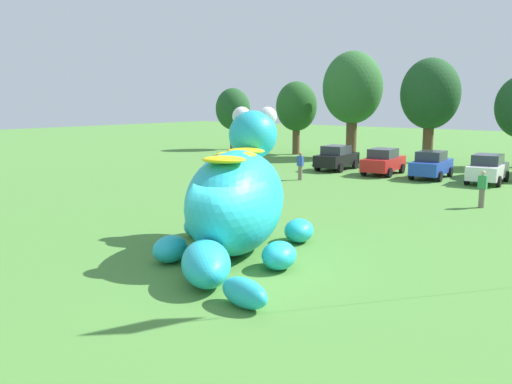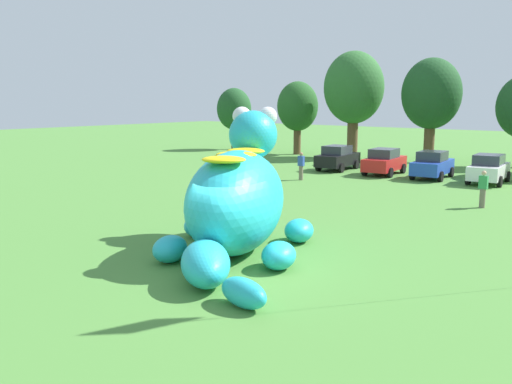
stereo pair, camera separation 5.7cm
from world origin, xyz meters
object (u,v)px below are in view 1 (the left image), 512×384
Objects in this scene: car_red at (383,162)px; spectator_near_inflatable at (482,189)px; car_black at (337,158)px; spectator_mid_field at (300,166)px; giant_inflatable_creature at (237,200)px; car_white at (488,169)px; car_blue at (431,165)px.

car_red reaches higher than spectator_near_inflatable.
car_black is 5.79m from spectator_mid_field.
giant_inflatable_creature is 1.84× the size of car_black.
car_red is 6.23m from spectator_mid_field.
giant_inflatable_creature reaches higher than car_black.
car_black and car_white have the same top height.
giant_inflatable_creature reaches higher than car_red.
car_black is 14.61m from spectator_near_inflatable.
car_black reaches higher than spectator_near_inflatable.
car_blue is 3.38m from car_white.
car_black reaches higher than spectator_mid_field.
car_black is 1.00× the size of car_blue.
giant_inflatable_creature reaches higher than spectator_near_inflatable.
car_blue is 9.61m from spectator_near_inflatable.
spectator_mid_field is at bearing -116.63° from car_red.
car_red is 6.55m from car_white.
car_blue is 8.33m from spectator_mid_field.
car_red is at bearing -175.48° from car_blue.
giant_inflatable_creature is at bearing -85.16° from car_blue.
car_black is 10.21m from car_white.
car_red is (-4.90, 20.28, -0.84)m from giant_inflatable_creature.
car_white is at bearing 1.63° from car_blue.
car_red is 1.00× the size of car_blue.
car_black is at bearing 147.90° from spectator_near_inflatable.
car_white is (6.54, 0.35, 0.00)m from car_red.
giant_inflatable_creature is 4.59× the size of spectator_mid_field.
giant_inflatable_creature is at bearing -94.55° from car_white.
car_black is at bearing 177.49° from car_red.
spectator_mid_field is (-2.79, -5.57, -0.01)m from car_red.
giant_inflatable_creature is at bearing -76.41° from car_red.
car_white is at bearing 32.35° from spectator_mid_field.
car_black is (-8.56, 20.44, -0.84)m from giant_inflatable_creature.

